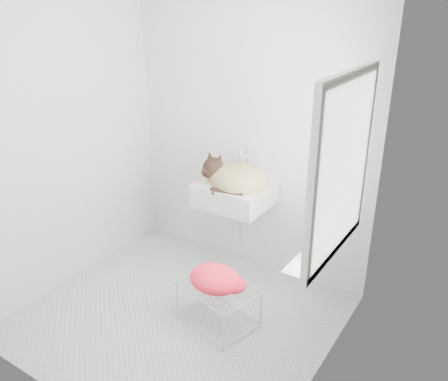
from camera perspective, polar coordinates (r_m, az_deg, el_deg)
The scene contains 15 objects.
floor at distance 3.68m, azimuth -5.48°, elevation -15.07°, with size 2.20×2.00×0.02m, color #BBBCBE.
back_wall at distance 3.86m, azimuth 3.05°, elevation 7.76°, with size 2.20×0.02×2.50m, color silver.
right_wall at distance 2.57m, azimuth 13.15°, elevation -0.86°, with size 0.02×2.00×2.50m, color silver.
left_wall at distance 3.84m, azimuth -19.33°, elevation 6.39°, with size 0.02×2.00×2.50m, color silver.
window_glass at distance 2.71m, azimuth 14.54°, elevation 2.58°, with size 0.01×0.80×1.00m, color white.
window_frame at distance 2.72m, azimuth 14.24°, elevation 2.65°, with size 0.04×0.90×1.10m, color white.
windowsill at distance 2.95m, azimuth 12.16°, elevation -6.64°, with size 0.16×0.88×0.04m, color white.
sink at distance 3.76m, azimuth 1.35°, elevation 0.94°, with size 0.57×0.50×0.23m, color silver.
faucet at distance 3.86m, azimuth 2.77°, elevation 3.70°, with size 0.21×0.15×0.21m, color silver, non-canonical shape.
cat at distance 3.73m, azimuth 1.34°, elevation 1.41°, with size 0.52×0.43×0.32m.
wire_rack at distance 3.52m, azimuth -0.74°, elevation -13.92°, with size 0.52×0.37×0.31m, color silver.
towel at distance 3.39m, azimuth -1.10°, elevation -11.52°, with size 0.39×0.27×0.16m, color #F73A17.
bottle_a at distance 2.77m, azimuth 10.37°, elevation -8.09°, with size 0.08×0.08×0.21m, color silver.
bottle_b at distance 2.86m, azimuth 11.27°, elevation -7.09°, with size 0.08×0.08×0.18m, color #317464.
bottle_c at distance 3.05m, azimuth 12.95°, elevation -5.19°, with size 0.15×0.15×0.19m, color silver.
Camera 1 is at (1.85, -2.24, 2.26)m, focal length 37.19 mm.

